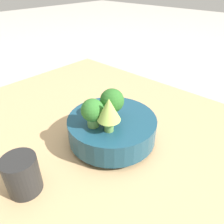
# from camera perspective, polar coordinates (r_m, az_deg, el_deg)

# --- Properties ---
(ground_plane) EXTENTS (6.00, 6.00, 0.00)m
(ground_plane) POSITION_cam_1_polar(r_m,az_deg,el_deg) (0.70, 0.04, -8.12)
(ground_plane) COLOR #ADA89E
(table) EXTENTS (1.10, 0.80, 0.05)m
(table) POSITION_cam_1_polar(r_m,az_deg,el_deg) (0.68, 0.04, -6.58)
(table) COLOR tan
(table) RESTS_ON ground_plane
(bowl) EXTENTS (0.24, 0.24, 0.08)m
(bowl) POSITION_cam_1_polar(r_m,az_deg,el_deg) (0.61, -0.00, -4.23)
(bowl) COLOR navy
(bowl) RESTS_ON table
(broccoli_floret_center) EXTENTS (0.06, 0.06, 0.09)m
(broccoli_floret_center) POSITION_cam_1_polar(r_m,az_deg,el_deg) (0.56, -0.00, 2.69)
(broccoli_floret_center) COLOR #609347
(broccoli_floret_center) RESTS_ON bowl
(romanesco_piece_far) EXTENTS (0.06, 0.06, 0.09)m
(romanesco_piece_far) POSITION_cam_1_polar(r_m,az_deg,el_deg) (0.51, -0.83, 0.32)
(romanesco_piece_far) COLOR #609347
(romanesco_piece_far) RESTS_ON bowl
(broccoli_floret_back) EXTENTS (0.06, 0.06, 0.08)m
(broccoli_floret_back) POSITION_cam_1_polar(r_m,az_deg,el_deg) (0.54, -5.10, 0.16)
(broccoli_floret_back) COLOR #609347
(broccoli_floret_back) RESTS_ON bowl
(cup) EXTENTS (0.07, 0.07, 0.09)m
(cup) POSITION_cam_1_polar(r_m,az_deg,el_deg) (0.52, -22.61, -14.68)
(cup) COLOR black
(cup) RESTS_ON table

